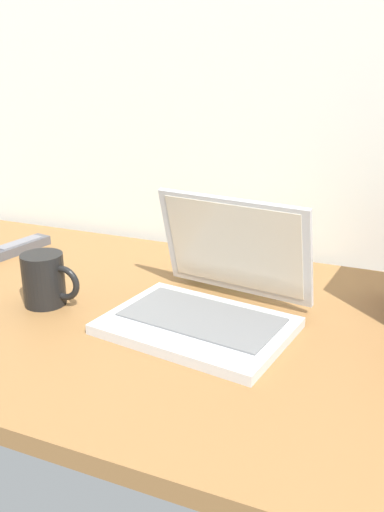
% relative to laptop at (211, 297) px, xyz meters
% --- Properties ---
extents(desk, '(1.60, 0.76, 0.03)m').
position_rel_laptop_xyz_m(desk, '(-0.06, -0.01, -0.06)').
color(desk, olive).
rests_on(desk, ground).
extents(laptop, '(0.34, 0.32, 0.21)m').
position_rel_laptop_xyz_m(laptop, '(0.00, 0.00, 0.00)').
color(laptop, silver).
rests_on(laptop, desk).
extents(coffee_mug, '(0.12, 0.08, 0.10)m').
position_rel_laptop_xyz_m(coffee_mug, '(-0.31, -0.06, 0.01)').
color(coffee_mug, black).
rests_on(coffee_mug, desk).
extents(remote_control_near, '(0.07, 0.17, 0.02)m').
position_rel_laptop_xyz_m(remote_control_near, '(-0.57, 0.17, -0.03)').
color(remote_control_near, '#4C4C51').
rests_on(remote_control_near, desk).
extents(book_stack, '(0.20, 0.17, 0.05)m').
position_rel_laptop_xyz_m(book_stack, '(-0.04, 0.25, -0.02)').
color(book_stack, '#8C4C8C').
rests_on(book_stack, desk).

